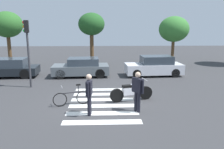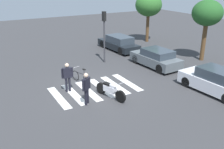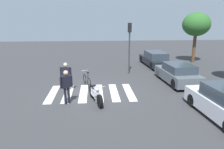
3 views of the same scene
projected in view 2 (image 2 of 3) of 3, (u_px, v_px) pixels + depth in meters
name	position (u px, v px, depth m)	size (l,w,h in m)	color
ground_plane	(95.00, 89.00, 15.23)	(60.00, 60.00, 0.00)	#38383A
police_motorcycle	(110.00, 90.00, 14.02)	(2.16, 0.84, 1.05)	black
leaning_bicycle	(81.00, 77.00, 16.11)	(1.66, 0.63, 0.98)	black
officer_on_foot	(67.00, 75.00, 14.62)	(0.25, 0.69, 1.73)	black
officer_by_motorcycle	(86.00, 87.00, 13.10)	(0.45, 0.58, 1.75)	black
crosswalk_stripes	(95.00, 89.00, 15.23)	(3.09, 4.95, 0.01)	silver
car_black_suv	(119.00, 43.00, 23.27)	(4.62, 2.00, 1.33)	black
car_grey_coupe	(156.00, 58.00, 18.93)	(4.10, 2.01, 1.34)	black
car_white_van	(215.00, 81.00, 14.60)	(4.20, 1.89, 1.46)	black
traffic_light_pole	(104.00, 29.00, 19.14)	(0.34, 0.27, 3.93)	#38383D
street_tree_near	(149.00, 5.00, 25.31)	(2.63, 2.63, 4.82)	brown
street_tree_mid	(207.00, 14.00, 19.36)	(2.32, 2.32, 4.72)	brown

